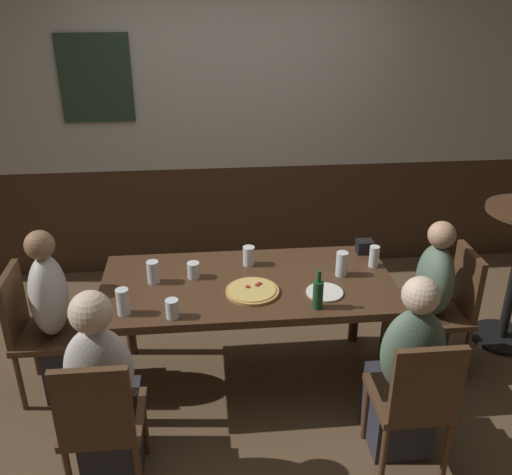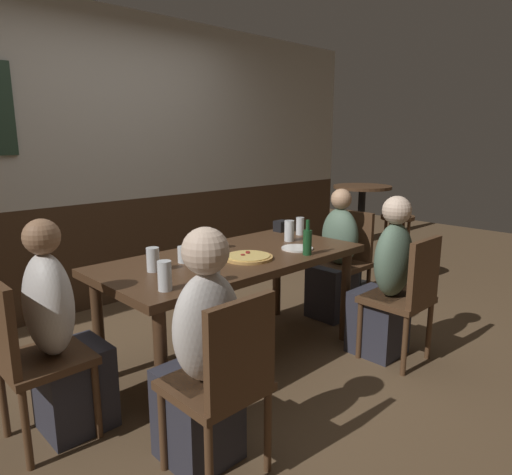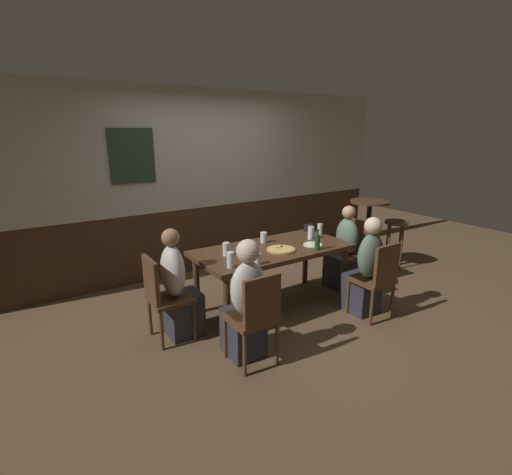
{
  "view_description": "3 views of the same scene",
  "coord_description": "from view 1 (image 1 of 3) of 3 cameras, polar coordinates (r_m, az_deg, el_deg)",
  "views": [
    {
      "loc": [
        -0.24,
        -3.03,
        2.49
      ],
      "look_at": [
        0.06,
        0.12,
        0.98
      ],
      "focal_mm": 39.69,
      "sensor_mm": 36.0,
      "label": 1
    },
    {
      "loc": [
        -1.96,
        -2.24,
        1.52
      ],
      "look_at": [
        0.22,
        0.01,
        0.83
      ],
      "focal_mm": 32.35,
      "sensor_mm": 36.0,
      "label": 2
    },
    {
      "loc": [
        -2.42,
        -3.33,
        2.04
      ],
      "look_at": [
        -0.18,
        0.08,
        0.87
      ],
      "focal_mm": 26.5,
      "sensor_mm": 36.0,
      "label": 3
    }
  ],
  "objects": [
    {
      "name": "ground_plane",
      "position": [
        3.93,
        -0.77,
        -13.87
      ],
      "size": [
        12.0,
        12.0,
        0.0
      ],
      "primitive_type": "plane",
      "color": "brown"
    },
    {
      "name": "wall_back",
      "position": [
        4.84,
        -2.6,
        11.18
      ],
      "size": [
        6.4,
        0.13,
        2.6
      ],
      "color": "#3D2819",
      "rests_on": "ground_plane"
    },
    {
      "name": "dining_table",
      "position": [
        3.55,
        -0.83,
        -5.6
      ],
      "size": [
        1.81,
        0.87,
        0.74
      ],
      "color": "#472D1C",
      "rests_on": "ground_plane"
    },
    {
      "name": "chair_head_east",
      "position": [
        3.95,
        18.77,
        -6.41
      ],
      "size": [
        0.4,
        0.4,
        0.88
      ],
      "color": "#513521",
      "rests_on": "ground_plane"
    },
    {
      "name": "chair_right_near",
      "position": [
        3.14,
        15.79,
        -15.28
      ],
      "size": [
        0.4,
        0.4,
        0.88
      ],
      "color": "#513521",
      "rests_on": "ground_plane"
    },
    {
      "name": "chair_left_near",
      "position": [
        3.01,
        -15.4,
        -17.21
      ],
      "size": [
        0.4,
        0.4,
        0.88
      ],
      "color": "#513521",
      "rests_on": "ground_plane"
    },
    {
      "name": "chair_head_west",
      "position": [
        3.79,
        -21.37,
        -8.33
      ],
      "size": [
        0.4,
        0.4,
        0.88
      ],
      "color": "#513521",
      "rests_on": "ground_plane"
    },
    {
      "name": "person_head_east",
      "position": [
        3.91,
        16.47,
        -7.11
      ],
      "size": [
        0.37,
        0.34,
        1.09
      ],
      "color": "#2D2D38",
      "rests_on": "ground_plane"
    },
    {
      "name": "person_right_near",
      "position": [
        3.26,
        14.76,
        -13.7
      ],
      "size": [
        0.34,
        0.37,
        1.14
      ],
      "color": "#2D2D38",
      "rests_on": "ground_plane"
    },
    {
      "name": "person_left_near",
      "position": [
        3.14,
        -14.93,
        -15.34
      ],
      "size": [
        0.34,
        0.37,
        1.15
      ],
      "color": "#2D2D38",
      "rests_on": "ground_plane"
    },
    {
      "name": "person_head_west",
      "position": [
        3.76,
        -18.91,
        -8.59
      ],
      "size": [
        0.37,
        0.34,
        1.14
      ],
      "color": "#2D2D38",
      "rests_on": "ground_plane"
    },
    {
      "name": "pizza",
      "position": [
        3.4,
        -0.36,
        -5.41
      ],
      "size": [
        0.32,
        0.32,
        0.03
      ],
      "color": "tan",
      "rests_on": "dining_table"
    },
    {
      "name": "beer_glass_tall",
      "position": [
        3.74,
        11.81,
        -2.01
      ],
      "size": [
        0.06,
        0.06,
        0.14
      ],
      "color": "silver",
      "rests_on": "dining_table"
    },
    {
      "name": "pint_glass_amber",
      "position": [
        3.56,
        -6.32,
        -3.39
      ],
      "size": [
        0.08,
        0.08,
        0.1
      ],
      "color": "silver",
      "rests_on": "dining_table"
    },
    {
      "name": "pint_glass_stout",
      "position": [
        3.54,
        -10.32,
        -3.59
      ],
      "size": [
        0.08,
        0.08,
        0.14
      ],
      "color": "silver",
      "rests_on": "dining_table"
    },
    {
      "name": "tumbler_water",
      "position": [
        3.6,
        8.63,
        -2.8
      ],
      "size": [
        0.07,
        0.07,
        0.16
      ],
      "color": "silver",
      "rests_on": "dining_table"
    },
    {
      "name": "pint_glass_pale",
      "position": [
        3.69,
        -0.73,
        -1.99
      ],
      "size": [
        0.08,
        0.08,
        0.13
      ],
      "color": "silver",
      "rests_on": "dining_table"
    },
    {
      "name": "tumbler_short",
      "position": [
        3.26,
        -13.25,
        -6.49
      ],
      "size": [
        0.07,
        0.07,
        0.16
      ],
      "color": "silver",
      "rests_on": "dining_table"
    },
    {
      "name": "beer_glass_half",
      "position": [
        3.19,
        -8.44,
        -7.22
      ],
      "size": [
        0.07,
        0.07,
        0.11
      ],
      "color": "silver",
      "rests_on": "dining_table"
    },
    {
      "name": "beer_bottle_green",
      "position": [
        3.23,
        6.27,
        -5.64
      ],
      "size": [
        0.06,
        0.06,
        0.24
      ],
      "color": "#194723",
      "rests_on": "dining_table"
    },
    {
      "name": "plate_white_large",
      "position": [
        3.42,
        6.92,
        -5.51
      ],
      "size": [
        0.22,
        0.22,
        0.01
      ],
      "primitive_type": "cylinder",
      "color": "white",
      "rests_on": "dining_table"
    },
    {
      "name": "condiment_caddy",
      "position": [
        3.92,
        10.89,
        -0.9
      ],
      "size": [
        0.11,
        0.09,
        0.09
      ],
      "primitive_type": "cube",
      "color": "black",
      "rests_on": "dining_table"
    }
  ]
}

